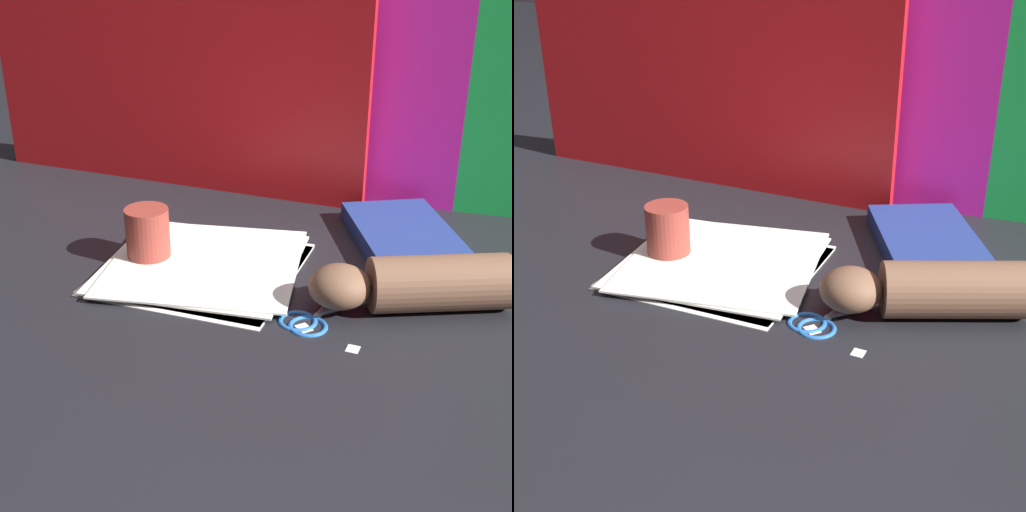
% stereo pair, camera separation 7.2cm
% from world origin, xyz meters
% --- Properties ---
extents(ground_plane, '(6.00, 6.00, 0.00)m').
position_xyz_m(ground_plane, '(0.00, 0.00, 0.00)').
color(ground_plane, black).
extents(backdrop_panel_left, '(0.81, 0.11, 0.41)m').
position_xyz_m(backdrop_panel_left, '(-0.31, 0.43, 0.20)').
color(backdrop_panel_left, red).
rests_on(backdrop_panel_left, ground_plane).
extents(backdrop_panel_center, '(0.68, 0.02, 0.50)m').
position_xyz_m(backdrop_panel_center, '(0.02, 0.43, 0.25)').
color(backdrop_panel_center, '#D81E9E').
rests_on(backdrop_panel_center, ground_plane).
extents(backdrop_panel_right, '(0.86, 0.04, 0.40)m').
position_xyz_m(backdrop_panel_right, '(0.26, 0.43, 0.20)').
color(backdrop_panel_right, green).
rests_on(backdrop_panel_right, ground_plane).
extents(paper_stack, '(0.33, 0.32, 0.01)m').
position_xyz_m(paper_stack, '(-0.13, 0.06, 0.01)').
color(paper_stack, white).
rests_on(paper_stack, ground_plane).
extents(book_closed, '(0.25, 0.31, 0.03)m').
position_xyz_m(book_closed, '(0.18, 0.23, 0.02)').
color(book_closed, navy).
rests_on(book_closed, ground_plane).
extents(scissors, '(0.15, 0.17, 0.01)m').
position_xyz_m(scissors, '(0.08, -0.05, 0.00)').
color(scissors, silver).
rests_on(scissors, ground_plane).
extents(hand_forearm, '(0.30, 0.17, 0.08)m').
position_xyz_m(hand_forearm, '(0.21, 0.02, 0.04)').
color(hand_forearm, brown).
rests_on(hand_forearm, ground_plane).
extents(paper_scrap_near, '(0.03, 0.03, 0.00)m').
position_xyz_m(paper_scrap_near, '(0.07, -0.08, 0.00)').
color(paper_scrap_near, white).
rests_on(paper_scrap_near, ground_plane).
extents(paper_scrap_mid, '(0.02, 0.02, 0.00)m').
position_xyz_m(paper_scrap_mid, '(0.14, -0.11, 0.00)').
color(paper_scrap_mid, white).
rests_on(paper_scrap_mid, ground_plane).
extents(mug, '(0.07, 0.07, 0.09)m').
position_xyz_m(mug, '(-0.22, 0.06, 0.05)').
color(mug, '#99382D').
rests_on(mug, ground_plane).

